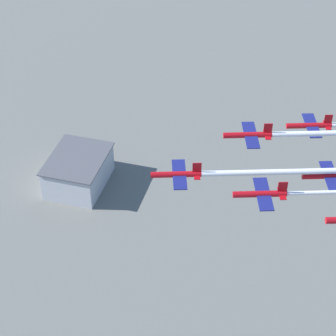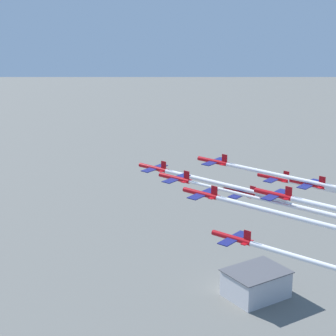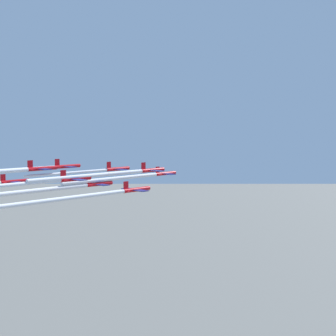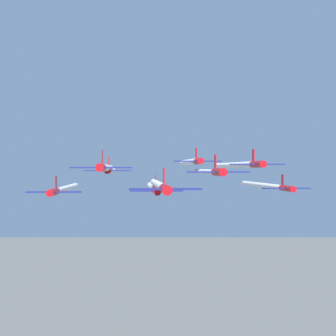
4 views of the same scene
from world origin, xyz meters
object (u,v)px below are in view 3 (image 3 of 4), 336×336
Objects in this scene: jet_0 at (165,173)px; jet_5 at (136,190)px; jet_7 at (41,168)px; jet_6 at (14,181)px; jet_4 at (98,184)px; jet_1 at (117,169)px; jet_8 at (75,179)px; jet_2 at (152,170)px; jet_3 at (67,166)px.

jet_0 is 1.00× the size of jet_5.
jet_5 is 30.38m from jet_7.
jet_0 is 51.32m from jet_6.
jet_4 is 1.00× the size of jet_5.
jet_1 reaches higher than jet_6.
jet_8 is at bearing -78.91° from jet_0.
jet_4 is (-12.74, 11.41, -3.28)m from jet_1.
jet_6 is at bearing -120.47° from jet_0.
jet_4 is 17.44m from jet_8.
jet_4 is 1.00× the size of jet_6.
jet_4 is 17.88m from jet_7.
jet_0 is at bearing 90.00° from jet_4.
jet_1 is 1.00× the size of jet_5.
jet_2 is at bearing 90.00° from jet_8.
jet_1 is 1.00× the size of jet_8.
jet_7 is (-8.96, 28.08, 1.94)m from jet_1.
jet_6 is at bearing -139.64° from jet_2.
jet_4 reaches higher than jet_5.
jet_4 is at bearing 0.00° from jet_3.
jet_5 is (-29.26, 6.14, -3.45)m from jet_1.
jet_1 is 17.35m from jet_2.
jet_1 is at bearing -180.00° from jet_2.
jet_1 is at bearing 150.46° from jet_5.
jet_7 reaches higher than jet_0.
jet_7 reaches higher than jet_3.
jet_3 is at bearing -150.46° from jet_2.
jet_0 is 1.00× the size of jet_6.
jet_5 is (-16.52, -5.27, -0.17)m from jet_4.
jet_0 is at bearing 120.47° from jet_2.
jet_2 is at bearing 0.00° from jet_1.
jet_2 is at bearing 59.53° from jet_7.
jet_3 is (7.56, 33.35, 3.30)m from jet_0.
jet_7 is at bearing -150.46° from jet_5.
jet_1 is 30.10m from jet_5.
jet_2 is 1.00× the size of jet_8.
jet_0 is at bearing 78.91° from jet_7.
jet_1 is 1.00× the size of jet_7.
jet_3 is (20.30, 21.95, 0.59)m from jet_2.
jet_6 is (20.30, 21.95, -0.06)m from jet_4.
jet_0 is 1.00× the size of jet_4.
jet_6 is (36.82, 27.22, 0.10)m from jet_5.
jet_5 is 1.00× the size of jet_8.
jet_0 is at bearing 59.53° from jet_6.
jet_1 is at bearing 90.00° from jet_7.
jet_2 reaches higher than jet_4.
jet_6 is (11.34, 50.03, -1.30)m from jet_0.
jet_8 is at bearing -29.54° from jet_3.
jet_0 is 1.00× the size of jet_8.
jet_3 is 29.92m from jet_8.
jet_6 is (24.08, 38.63, -4.01)m from jet_2.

